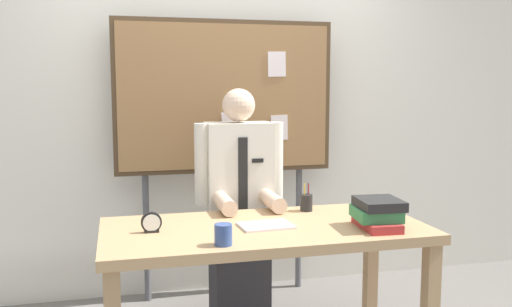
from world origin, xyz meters
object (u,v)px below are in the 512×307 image
at_px(desk, 265,243).
at_px(coffee_mug, 223,235).
at_px(pen_holder, 306,202).
at_px(open_notebook, 265,226).
at_px(book_stack, 377,213).
at_px(desk_clock, 151,223).
at_px(bulletin_board, 225,100).
at_px(person, 239,215).

distance_m(desk, coffee_mug, 0.42).
bearing_deg(desk, pen_holder, 39.94).
distance_m(open_notebook, coffee_mug, 0.38).
bearing_deg(book_stack, desk_clock, 170.28).
relative_size(desk, desk_clock, 16.23).
bearing_deg(coffee_mug, book_stack, 7.77).
relative_size(desk, book_stack, 5.50).
xyz_separation_m(bulletin_board, book_stack, (0.54, -1.20, -0.54)).
distance_m(person, open_notebook, 0.63).
relative_size(book_stack, open_notebook, 1.13).
height_order(desk, open_notebook, open_notebook).
height_order(bulletin_board, pen_holder, bulletin_board).
relative_size(open_notebook, desk_clock, 2.60).
bearing_deg(pen_holder, coffee_mug, -136.82).
height_order(open_notebook, desk_clock, desk_clock).
xyz_separation_m(person, pen_holder, (0.32, -0.34, 0.13)).
distance_m(person, pen_holder, 0.48).
height_order(bulletin_board, desk_clock, bulletin_board).
relative_size(bulletin_board, open_notebook, 7.24).
height_order(desk, person, person).
bearing_deg(pen_holder, person, 133.40).
relative_size(book_stack, coffee_mug, 3.09).
bearing_deg(pen_holder, bulletin_board, 112.55).
bearing_deg(coffee_mug, open_notebook, 45.05).
relative_size(person, bulletin_board, 0.76).
relative_size(person, book_stack, 4.87).
distance_m(bulletin_board, pen_holder, 1.00).
bearing_deg(bulletin_board, desk, -90.03).
xyz_separation_m(book_stack, coffee_mug, (-0.81, -0.11, -0.03)).
bearing_deg(book_stack, open_notebook, 163.97).
bearing_deg(person, coffee_mug, -106.95).
height_order(desk, bulletin_board, bulletin_board).
height_order(open_notebook, pen_holder, pen_holder).
distance_m(desk, bulletin_board, 1.25).
bearing_deg(coffee_mug, desk, 46.60).
height_order(book_stack, coffee_mug, book_stack).
relative_size(person, coffee_mug, 15.04).
bearing_deg(open_notebook, person, 89.55).
relative_size(bulletin_board, pen_holder, 11.91).
relative_size(coffee_mug, pen_holder, 0.60).
xyz_separation_m(desk, coffee_mug, (-0.27, -0.29, 0.14)).
distance_m(bulletin_board, coffee_mug, 1.46).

